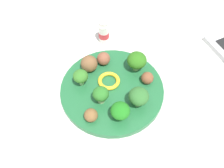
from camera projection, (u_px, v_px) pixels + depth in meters
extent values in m
plane|color=silver|center=(112.00, 92.00, 0.75)|extent=(4.00, 4.00, 0.00)
cylinder|color=#236638|center=(112.00, 90.00, 0.74)|extent=(0.28, 0.28, 0.02)
cylinder|color=#9CC67D|center=(81.00, 82.00, 0.73)|extent=(0.01, 0.01, 0.02)
ellipsoid|color=#357527|center=(81.00, 76.00, 0.71)|extent=(0.04, 0.04, 0.03)
cylinder|color=#A7B97F|center=(101.00, 99.00, 0.70)|extent=(0.02, 0.02, 0.02)
ellipsoid|color=#2A6F25|center=(101.00, 94.00, 0.68)|extent=(0.04, 0.04, 0.03)
cylinder|color=#ABCE83|center=(138.00, 102.00, 0.70)|extent=(0.02, 0.02, 0.02)
ellipsoid|color=#30692D|center=(139.00, 96.00, 0.68)|extent=(0.05, 0.05, 0.04)
cylinder|color=#A6CA80|center=(136.00, 67.00, 0.77)|extent=(0.02, 0.02, 0.02)
ellipsoid|color=#2D6B19|center=(137.00, 60.00, 0.74)|extent=(0.05, 0.05, 0.04)
cylinder|color=#9BC369|center=(120.00, 116.00, 0.68)|extent=(0.01, 0.01, 0.02)
ellipsoid|color=#1F771C|center=(120.00, 111.00, 0.65)|extent=(0.05, 0.05, 0.04)
sphere|color=brown|center=(147.00, 78.00, 0.73)|extent=(0.03, 0.03, 0.03)
sphere|color=brown|center=(89.00, 64.00, 0.75)|extent=(0.05, 0.05, 0.05)
sphere|color=brown|center=(104.00, 59.00, 0.77)|extent=(0.04, 0.04, 0.04)
sphere|color=brown|center=(91.00, 115.00, 0.67)|extent=(0.03, 0.03, 0.03)
torus|color=yellow|center=(109.00, 81.00, 0.74)|extent=(0.08, 0.08, 0.01)
cube|color=silver|center=(100.00, 166.00, 0.62)|extent=(0.03, 0.03, 0.01)
cube|color=silver|center=(115.00, 162.00, 0.62)|extent=(0.06, 0.03, 0.01)
cylinder|color=white|center=(105.00, 33.00, 0.83)|extent=(0.03, 0.03, 0.07)
cylinder|color=red|center=(105.00, 34.00, 0.84)|extent=(0.03, 0.03, 0.02)
cylinder|color=silver|center=(104.00, 24.00, 0.80)|extent=(0.02, 0.02, 0.01)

